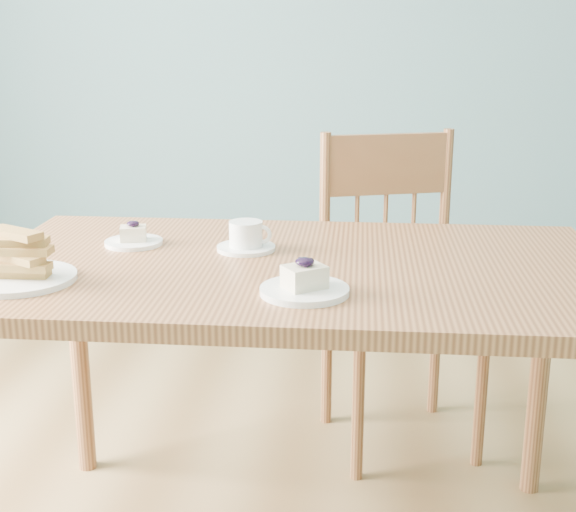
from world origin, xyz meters
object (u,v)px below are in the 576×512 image
(dining_chair, at_px, (398,290))
(coffee_cup, at_px, (246,238))
(cheesecake_plate_far, at_px, (134,239))
(biscotti_plate, at_px, (18,265))
(dining_table, at_px, (294,294))
(cheesecake_plate_near, at_px, (304,285))

(dining_chair, xyz_separation_m, coffee_cup, (-0.40, -0.54, 0.30))
(dining_chair, distance_m, coffee_cup, 0.74)
(cheesecake_plate_far, height_order, biscotti_plate, biscotti_plate)
(dining_table, xyz_separation_m, cheesecake_plate_near, (0.04, -0.22, 0.10))
(dining_table, bearing_deg, coffee_cup, 141.30)
(coffee_cup, bearing_deg, cheesecake_plate_far, -179.49)
(dining_chair, relative_size, coffee_cup, 6.91)
(cheesecake_plate_near, bearing_deg, coffee_cup, 117.50)
(dining_table, height_order, dining_chair, dining_chair)
(dining_table, bearing_deg, dining_chair, 66.73)
(cheesecake_plate_near, relative_size, biscotti_plate, 0.76)
(dining_table, height_order, cheesecake_plate_far, cheesecake_plate_far)
(cheesecake_plate_near, distance_m, cheesecake_plate_far, 0.57)
(dining_chair, distance_m, biscotti_plate, 1.23)
(dining_chair, bearing_deg, dining_table, -130.36)
(dining_table, bearing_deg, cheesecake_plate_near, -79.54)
(cheesecake_plate_near, relative_size, cheesecake_plate_far, 1.27)
(dining_chair, bearing_deg, coffee_cup, -143.46)
(dining_chair, bearing_deg, cheesecake_plate_far, -160.10)
(dining_table, relative_size, biscotti_plate, 6.00)
(dining_chair, height_order, coffee_cup, dining_chair)
(cheesecake_plate_near, distance_m, coffee_cup, 0.36)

